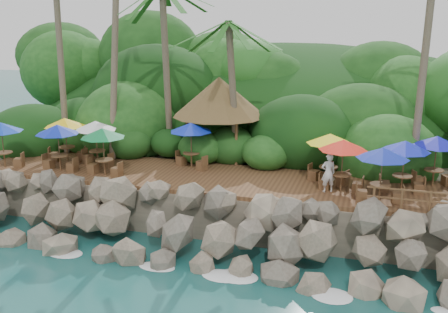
% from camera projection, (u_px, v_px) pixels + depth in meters
% --- Properties ---
extents(ground, '(140.00, 140.00, 0.00)m').
position_uv_depth(ground, '(181.00, 274.00, 20.73)').
color(ground, '#19514F').
rests_on(ground, ground).
extents(land_base, '(32.00, 25.20, 2.10)m').
position_uv_depth(land_base, '(266.00, 153.00, 35.24)').
color(land_base, gray).
rests_on(land_base, ground).
extents(jungle_hill, '(44.80, 28.00, 15.40)m').
position_uv_depth(jungle_hill, '(285.00, 144.00, 42.45)').
color(jungle_hill, '#143811').
rests_on(jungle_hill, ground).
extents(seawall, '(29.00, 4.00, 2.30)m').
position_uv_depth(seawall, '(197.00, 229.00, 22.28)').
color(seawall, gray).
rests_on(seawall, ground).
extents(terrace, '(26.00, 5.00, 0.20)m').
position_uv_depth(terrace, '(224.00, 180.00, 25.71)').
color(terrace, brown).
rests_on(terrace, land_base).
extents(jungle_foliage, '(44.00, 16.00, 12.00)m').
position_uv_depth(jungle_foliage, '(263.00, 172.00, 34.59)').
color(jungle_foliage, '#143811').
rests_on(jungle_foliage, ground).
extents(foam_line, '(25.20, 0.80, 0.06)m').
position_uv_depth(foam_line, '(184.00, 270.00, 21.00)').
color(foam_line, white).
rests_on(foam_line, ground).
extents(palapa, '(5.26, 5.26, 4.60)m').
position_uv_depth(palapa, '(219.00, 97.00, 28.65)').
color(palapa, brown).
rests_on(palapa, ground).
extents(dining_clusters, '(25.86, 5.46, 2.44)m').
position_uv_depth(dining_clusters, '(228.00, 139.00, 24.92)').
color(dining_clusters, brown).
rests_on(dining_clusters, terrace).
extents(waiter, '(0.79, 0.67, 1.82)m').
position_uv_depth(waiter, '(328.00, 173.00, 23.35)').
color(waiter, silver).
rests_on(waiter, terrace).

